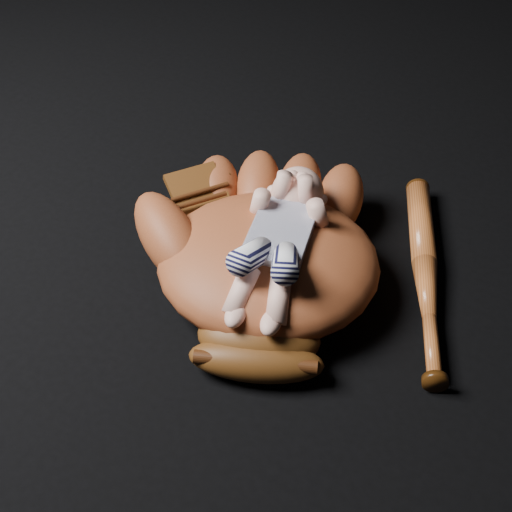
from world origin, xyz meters
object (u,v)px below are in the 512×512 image
(baseball_glove, at_px, (268,255))
(newborn_baby, at_px, (276,243))
(baseball_bat, at_px, (425,274))
(baseball, at_px, (330,301))

(baseball_glove, height_order, newborn_baby, newborn_baby)
(baseball_glove, distance_m, newborn_baby, 0.05)
(baseball_glove, bearing_deg, baseball_bat, 9.41)
(newborn_baby, xyz_separation_m, baseball, (0.10, 0.01, -0.09))
(newborn_baby, distance_m, baseball_bat, 0.28)
(baseball_glove, relative_size, baseball_bat, 1.11)
(baseball, bearing_deg, baseball_bat, 55.02)
(newborn_baby, relative_size, baseball_bat, 0.71)
(baseball_bat, xyz_separation_m, baseball, (-0.11, -0.16, 0.02))
(baseball_glove, distance_m, baseball, 0.13)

